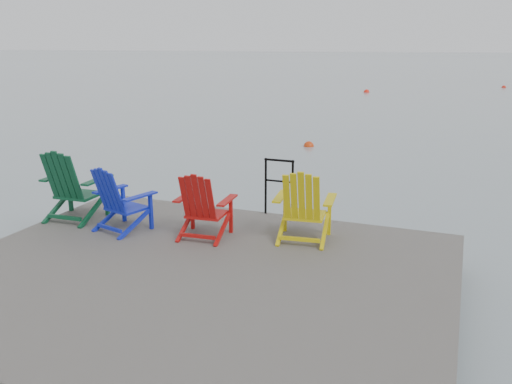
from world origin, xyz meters
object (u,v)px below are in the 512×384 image
(chair_blue, at_px, (119,199))
(chair_yellow, at_px, (304,205))
(buoy_a, at_px, (309,146))
(chair_red, at_px, (203,205))
(buoy_d, at_px, (504,88))
(buoy_b, at_px, (367,92))
(handrail, at_px, (279,182))
(chair_green, at_px, (72,185))

(chair_blue, height_order, chair_yellow, chair_yellow)
(chair_yellow, xyz_separation_m, buoy_a, (-2.58, 9.41, -1.01))
(chair_red, height_order, buoy_d, chair_red)
(chair_blue, distance_m, buoy_b, 30.06)
(chair_yellow, bearing_deg, handrail, 118.02)
(chair_yellow, distance_m, buoy_d, 37.19)
(buoy_b, xyz_separation_m, buoy_d, (8.60, 7.49, 0.00))
(buoy_b, bearing_deg, chair_green, -88.42)
(chair_green, height_order, chair_blue, chair_green)
(chair_red, xyz_separation_m, buoy_b, (-3.03, 29.83, -0.97))
(chair_yellow, xyz_separation_m, buoy_b, (-4.35, 29.44, -1.01))
(buoy_a, bearing_deg, chair_green, -95.51)
(chair_green, height_order, chair_yellow, chair_green)
(chair_yellow, bearing_deg, buoy_d, 76.24)
(chair_red, bearing_deg, buoy_a, 92.77)
(chair_green, bearing_deg, handrail, 23.14)
(chair_red, height_order, buoy_a, chair_red)
(handrail, distance_m, chair_green, 3.15)
(handrail, bearing_deg, buoy_d, 82.18)
(handrail, distance_m, buoy_b, 28.72)
(buoy_a, height_order, buoy_d, buoy_a)
(chair_red, xyz_separation_m, buoy_a, (-1.26, 9.80, -0.97))
(handrail, relative_size, buoy_d, 2.86)
(buoy_d, bearing_deg, chair_green, -101.78)
(handrail, bearing_deg, chair_green, -154.55)
(chair_red, height_order, buoy_b, chair_red)
(buoy_a, height_order, buoy_b, buoy_b)
(handrail, relative_size, chair_green, 0.82)
(chair_red, bearing_deg, chair_green, 175.35)
(buoy_b, bearing_deg, buoy_a, -84.96)
(chair_blue, relative_size, buoy_b, 2.51)
(buoy_a, bearing_deg, chair_red, -82.68)
(handrail, distance_m, chair_yellow, 1.19)
(chair_red, relative_size, buoy_b, 2.49)
(chair_blue, height_order, buoy_b, chair_blue)
(handrail, xyz_separation_m, buoy_a, (-1.90, 8.44, -1.04))
(chair_red, xyz_separation_m, buoy_d, (5.58, 37.32, -0.97))
(chair_green, relative_size, chair_blue, 1.15)
(chair_blue, height_order, chair_red, chair_blue)
(handrail, xyz_separation_m, chair_green, (-2.84, -1.35, 0.01))
(buoy_a, relative_size, buoy_b, 0.85)
(handrail, distance_m, buoy_a, 8.72)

